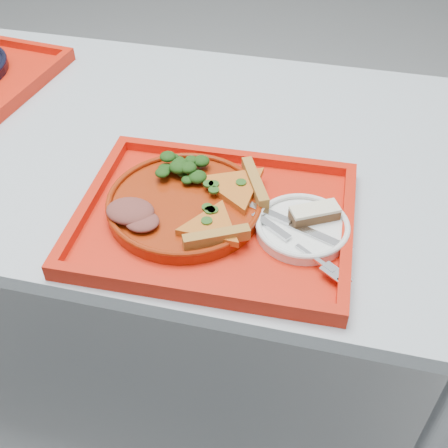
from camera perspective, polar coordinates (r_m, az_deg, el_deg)
The scene contains 12 objects.
ground at distance 1.71m, azimuth -8.31°, elevation -12.30°, with size 10.00×10.00×0.00m, color gray.
table at distance 1.22m, azimuth -11.45°, elevation 6.14°, with size 1.60×0.80×0.75m.
tray_main at distance 0.94m, azimuth -0.92°, elevation 0.30°, with size 0.45×0.35×0.01m, color red.
dinner_plate at distance 0.95m, azimuth -4.01°, elevation 1.89°, with size 0.26×0.26×0.02m, color maroon.
side_plate at distance 0.91m, azimuth 7.94°, elevation -0.54°, with size 0.15×0.15×0.01m, color white.
pizza_slice_a at distance 0.88m, azimuth -1.22°, elevation -0.04°, with size 0.12×0.10×0.02m, color orange, non-canonical shape.
pizza_slice_b at distance 0.96m, azimuth 1.15°, elevation 3.99°, with size 0.14×0.12×0.02m, color orange, non-canonical shape.
salad_heap at distance 0.99m, azimuth -4.13°, elevation 6.08°, with size 0.08×0.07×0.04m, color black.
meat_portion at distance 0.91m, azimuth -9.50°, elevation 1.30°, with size 0.08×0.06×0.02m, color brown.
dessert_bar at distance 0.92m, azimuth 9.19°, elevation 1.10°, with size 0.08×0.07×0.02m.
knife at distance 0.90m, azimuth 7.61°, elevation -0.24°, with size 0.18×0.02×0.01m, color silver.
fork at distance 0.87m, azimuth 7.31°, elevation -2.05°, with size 0.18×0.02×0.01m, color silver.
Camera 1 is at (0.46, -0.88, 1.39)m, focal length 45.00 mm.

